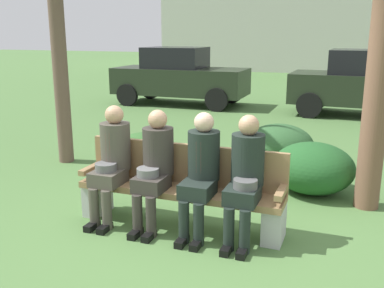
# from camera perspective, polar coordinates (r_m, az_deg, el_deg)

# --- Properties ---
(ground_plane) EXTENTS (80.00, 80.00, 0.00)m
(ground_plane) POSITION_cam_1_polar(r_m,az_deg,el_deg) (4.84, 0.52, -11.56)
(ground_plane) COLOR #4E763D
(park_bench) EXTENTS (2.30, 0.44, 0.90)m
(park_bench) POSITION_cam_1_polar(r_m,az_deg,el_deg) (4.93, -1.39, -5.59)
(park_bench) COLOR #99754C
(park_bench) RESTS_ON ground
(seated_man_leftmost) EXTENTS (0.34, 0.72, 1.31)m
(seated_man_leftmost) POSITION_cam_1_polar(r_m,az_deg,el_deg) (5.06, -10.30, -1.78)
(seated_man_leftmost) COLOR #4C473D
(seated_man_leftmost) RESTS_ON ground
(seated_man_centerleft) EXTENTS (0.34, 0.72, 1.30)m
(seated_man_centerleft) POSITION_cam_1_polar(r_m,az_deg,el_deg) (4.82, -4.84, -2.52)
(seated_man_centerleft) COLOR #38332D
(seated_man_centerleft) RESTS_ON ground
(seated_man_centerright) EXTENTS (0.34, 0.72, 1.30)m
(seated_man_centerright) POSITION_cam_1_polar(r_m,az_deg,el_deg) (4.63, 1.17, -3.10)
(seated_man_centerright) COLOR #1E2823
(seated_man_centerright) RESTS_ON ground
(seated_man_rightmost) EXTENTS (0.34, 0.72, 1.31)m
(seated_man_rightmost) POSITION_cam_1_polar(r_m,az_deg,el_deg) (4.49, 6.90, -3.75)
(seated_man_rightmost) COLOR #1E2823
(seated_man_rightmost) RESTS_ON ground
(shrub_near_bench) EXTENTS (1.09, 1.00, 0.68)m
(shrub_near_bench) POSITION_cam_1_polar(r_m,az_deg,el_deg) (7.23, 11.19, -0.15)
(shrub_near_bench) COLOR #2F5B2F
(shrub_near_bench) RESTS_ON ground
(shrub_mid_lawn) EXTENTS (0.92, 0.85, 0.58)m
(shrub_mid_lawn) POSITION_cam_1_polar(r_m,az_deg,el_deg) (7.00, -6.29, -0.89)
(shrub_mid_lawn) COLOR #35652D
(shrub_mid_lawn) RESTS_ON ground
(shrub_far_lawn) EXTENTS (1.10, 1.00, 0.68)m
(shrub_far_lawn) POSITION_cam_1_polar(r_m,az_deg,el_deg) (6.13, 15.32, -3.00)
(shrub_far_lawn) COLOR #225625
(shrub_far_lawn) RESTS_ON ground
(parked_car_near) EXTENTS (3.91, 1.72, 1.68)m
(parked_car_near) POSITION_cam_1_polar(r_m,az_deg,el_deg) (13.20, -1.65, 8.72)
(parked_car_near) COLOR #232D1E
(parked_car_near) RESTS_ON ground
(parked_car_far) EXTENTS (3.95, 1.80, 1.68)m
(parked_car_far) POSITION_cam_1_polar(r_m,az_deg,el_deg) (12.11, 21.83, 7.21)
(parked_car_far) COLOR #232D1E
(parked_car_far) RESTS_ON ground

